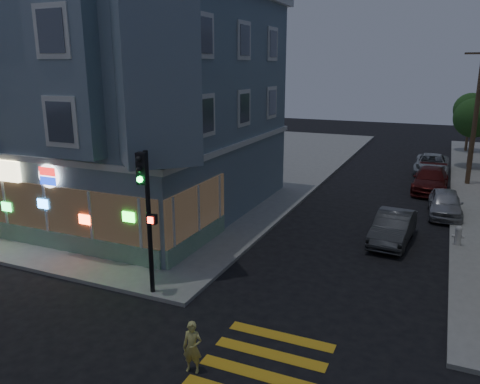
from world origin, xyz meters
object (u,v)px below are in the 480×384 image
Objects in this scene: traffic_signal at (146,200)px; parked_car_b at (393,228)px; parked_car_a at (445,203)px; street_tree_near at (474,118)px; parked_car_d at (431,164)px; running_child at (192,347)px; fire_hydrant at (458,235)px; street_tree_far at (471,110)px; parked_car_c at (430,180)px; utility_pole at (476,114)px.

parked_car_b is at bearing 41.21° from traffic_signal.
street_tree_near is at bearing 80.69° from parked_car_a.
street_tree_near is 1.29× the size of parked_car_a.
parked_car_d reaches higher than parked_car_b.
street_tree_near is 14.23m from parked_car_a.
running_child reaches higher than parked_car_a.
traffic_signal is 5.66× the size of fire_hydrant.
street_tree_far is 39.63m from running_child.
parked_car_a is at bearing 46.66° from traffic_signal.
fire_hydrant is (0.60, -4.80, -0.09)m from parked_car_a.
parked_car_b is at bearing -171.65° from fire_hydrant.
parked_car_d reaches higher than fire_hydrant.
parked_car_b is 16.05m from parked_car_d.
parked_car_d is at bearing -103.32° from street_tree_far.
parked_car_c reaches higher than fire_hydrant.
traffic_signal reaches higher than parked_car_d.
traffic_signal is (-8.19, -19.25, 2.78)m from parked_car_c.
running_child is at bearing -103.32° from street_tree_near.
utility_pole reaches higher than parked_car_d.
street_tree_near and street_tree_far have the same top height.
utility_pole is 24.23m from traffic_signal.
parked_car_b reaches higher than parked_car_a.
parked_car_d is at bearing 92.41° from parked_car_c.
street_tree_near is 8.00m from street_tree_far.
street_tree_near is 1.06× the size of traffic_signal.
running_child is at bearing -52.17° from traffic_signal.
utility_pole reaches higher than street_tree_near.
street_tree_far is (0.00, 8.00, 0.00)m from street_tree_near.
street_tree_near is 1.05× the size of parked_car_c.
parked_car_d is at bearing 70.76° from running_child.
traffic_signal is at bearing -124.17° from parked_car_b.
traffic_signal is at bearing -108.12° from parked_car_d.
street_tree_far is at bearing 69.69° from running_child.
street_tree_near is 19.58m from parked_car_b.
parked_car_b is at bearing -100.74° from street_tree_near.
street_tree_near reaches higher than parked_car_a.
parked_car_c is 1.02× the size of traffic_signal.
street_tree_near is 1.04× the size of parked_car_d.
street_tree_near is 1.00× the size of street_tree_far.
utility_pole is 2.20× the size of parked_car_a.
street_tree_far reaches higher than running_child.
traffic_signal is (-3.34, 2.99, 2.81)m from running_child.
street_tree_near is 9.47m from parked_car_c.
utility_pole is at bearing -52.02° from parked_car_d.
street_tree_far reaches higher than traffic_signal.
utility_pole is at bearing 86.81° from fire_hydrant.
street_tree_near is 1.24× the size of parked_car_b.
street_tree_far is 22.06m from parked_car_a.
parked_car_a is 0.81× the size of parked_car_d.
running_child is at bearing -101.43° from parked_car_c.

